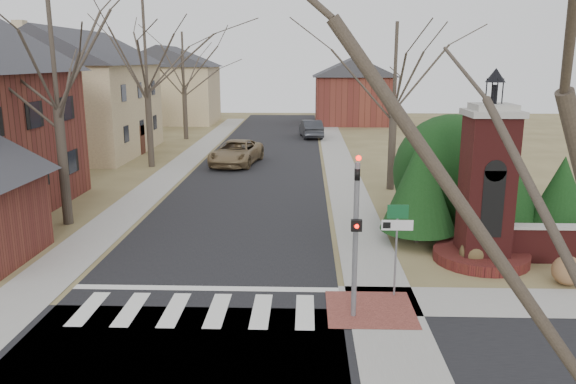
{
  "coord_description": "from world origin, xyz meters",
  "views": [
    {
      "loc": [
        3.01,
        -13.37,
        6.72
      ],
      "look_at": [
        2.36,
        6.0,
        2.15
      ],
      "focal_mm": 35.0,
      "sensor_mm": 36.0,
      "label": 1
    }
  ],
  "objects_px": {
    "distant_car": "(311,129)",
    "traffic_signal_pole": "(356,224)",
    "brick_gate_monument": "(485,200)",
    "pickup_truck": "(236,153)",
    "sign_post": "(397,232)"
  },
  "relations": [
    {
      "from": "distant_car",
      "to": "traffic_signal_pole",
      "type": "bearing_deg",
      "value": 84.26
    },
    {
      "from": "brick_gate_monument",
      "to": "pickup_truck",
      "type": "height_order",
      "value": "brick_gate_monument"
    },
    {
      "from": "pickup_truck",
      "to": "distant_car",
      "type": "relative_size",
      "value": 1.19
    },
    {
      "from": "traffic_signal_pole",
      "to": "distant_car",
      "type": "relative_size",
      "value": 0.94
    },
    {
      "from": "brick_gate_monument",
      "to": "pickup_truck",
      "type": "bearing_deg",
      "value": 120.62
    },
    {
      "from": "brick_gate_monument",
      "to": "pickup_truck",
      "type": "distance_m",
      "value": 20.86
    },
    {
      "from": "brick_gate_monument",
      "to": "distant_car",
      "type": "relative_size",
      "value": 1.36
    },
    {
      "from": "brick_gate_monument",
      "to": "pickup_truck",
      "type": "relative_size",
      "value": 1.14
    },
    {
      "from": "brick_gate_monument",
      "to": "sign_post",
      "type": "bearing_deg",
      "value": -138.58
    },
    {
      "from": "sign_post",
      "to": "brick_gate_monument",
      "type": "height_order",
      "value": "brick_gate_monument"
    },
    {
      "from": "sign_post",
      "to": "pickup_truck",
      "type": "relative_size",
      "value": 0.48
    },
    {
      "from": "traffic_signal_pole",
      "to": "sign_post",
      "type": "distance_m",
      "value": 2.02
    },
    {
      "from": "pickup_truck",
      "to": "distant_car",
      "type": "distance_m",
      "value": 14.3
    },
    {
      "from": "sign_post",
      "to": "brick_gate_monument",
      "type": "distance_m",
      "value": 4.55
    },
    {
      "from": "brick_gate_monument",
      "to": "distant_car",
      "type": "height_order",
      "value": "brick_gate_monument"
    }
  ]
}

